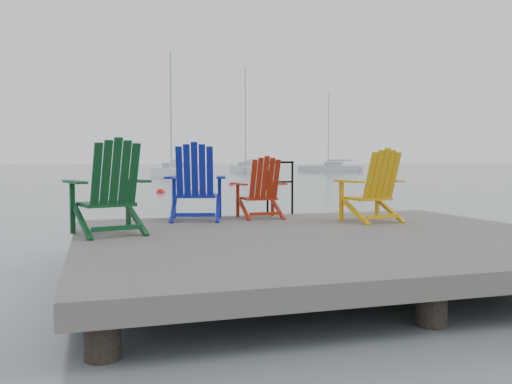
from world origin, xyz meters
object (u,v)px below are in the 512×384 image
object	(u,v)px
sailboat_mid	(246,170)
buoy_b	(161,193)
chair_red	(261,188)
buoy_c	(232,185)
sailboat_far	(331,169)
chair_green	(110,188)
handrail	(280,182)
sailboat_near	(173,173)
chair_yellow	(373,186)
chair_blue	(196,183)
buoy_d	(201,179)
buoy_a	(195,192)

from	to	relation	value
sailboat_mid	buoy_b	size ratio (longest dim) A/B	32.07
chair_red	buoy_c	world-z (taller)	chair_red
sailboat_far	chair_green	bearing A→B (deg)	-170.08
handrail	sailboat_far	world-z (taller)	sailboat_far
handrail	chair_red	xyz separation A→B (m)	(-0.48, -0.47, -0.07)
sailboat_near	sailboat_mid	bearing A→B (deg)	48.37
chair_yellow	sailboat_far	bearing A→B (deg)	58.59
handrail	sailboat_near	bearing A→B (deg)	84.96
handrail	chair_blue	size ratio (longest dim) A/B	0.79
sailboat_mid	buoy_d	bearing A→B (deg)	-110.43
handrail	buoy_b	bearing A→B (deg)	90.94
chair_blue	chair_green	bearing A→B (deg)	-121.76
buoy_b	buoy_d	distance (m)	18.32
chair_red	buoy_b	distance (m)	15.46
chair_green	buoy_b	size ratio (longest dim) A/B	2.99
chair_blue	sailboat_near	world-z (taller)	sailboat_near
chair_yellow	buoy_b	bearing A→B (deg)	86.75
chair_red	sailboat_near	size ratio (longest dim) A/B	0.09
chair_yellow	buoy_b	size ratio (longest dim) A/B	2.77
buoy_a	buoy_c	distance (m)	7.12
handrail	chair_red	world-z (taller)	chair_red
sailboat_near	chair_yellow	bearing A→B (deg)	-99.83
sailboat_far	buoy_c	distance (m)	34.71
chair_red	chair_yellow	xyz separation A→B (m)	(1.44, -0.96, 0.05)
buoy_b	buoy_d	bearing A→B (deg)	73.61
chair_blue	sailboat_near	size ratio (longest dim) A/B	0.11
handrail	chair_yellow	size ratio (longest dim) A/B	0.86
chair_green	sailboat_mid	size ratio (longest dim) A/B	0.09
sailboat_mid	sailboat_far	world-z (taller)	sailboat_mid
chair_blue	buoy_c	distance (m)	23.09
buoy_a	chair_yellow	bearing A→B (deg)	-91.32
sailboat_far	sailboat_near	bearing A→B (deg)	162.81
handrail	chair_yellow	xyz separation A→B (m)	(0.96, -1.43, -0.01)
chair_blue	chair_red	bearing A→B (deg)	14.59
chair_green	chair_yellow	world-z (taller)	chair_green
chair_green	chair_yellow	distance (m)	3.78
handrail	chair_red	size ratio (longest dim) A/B	0.95
sailboat_far	buoy_c	xyz separation A→B (m)	(-19.42, -28.77, -0.36)
sailboat_near	sailboat_far	size ratio (longest dim) A/B	1.10
sailboat_mid	buoy_b	distance (m)	37.69
chair_yellow	buoy_c	distance (m)	23.48
handrail	chair_green	size ratio (longest dim) A/B	0.79
handrail	buoy_b	size ratio (longest dim) A/B	2.37
buoy_a	buoy_b	xyz separation A→B (m)	(-1.59, -0.45, 0.00)
chair_yellow	sailboat_far	distance (m)	56.84
handrail	sailboat_far	size ratio (longest dim) A/B	0.09
sailboat_mid	sailboat_far	xyz separation A→B (m)	(10.63, 0.43, 0.00)
buoy_d	buoy_a	bearing A→B (deg)	-101.79
buoy_b	buoy_c	size ratio (longest dim) A/B	1.18
chair_red	buoy_a	world-z (taller)	chair_red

